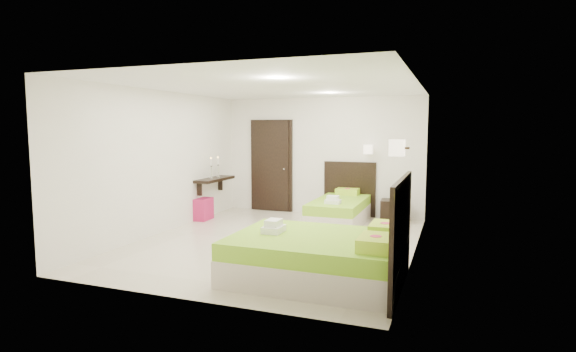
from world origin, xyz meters
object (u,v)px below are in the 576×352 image
(bed_single, at_px, (340,209))
(bed_double, at_px, (323,255))
(nightstand, at_px, (393,211))
(ottoman, at_px, (199,209))

(bed_single, distance_m, bed_double, 3.49)
(bed_single, distance_m, nightstand, 1.12)
(bed_single, bearing_deg, nightstand, 27.81)
(bed_double, distance_m, nightstand, 3.98)
(bed_double, relative_size, nightstand, 4.22)
(bed_single, height_order, bed_double, bed_double)
(bed_single, xyz_separation_m, nightstand, (0.99, 0.52, -0.06))
(bed_double, bearing_deg, ottoman, 141.67)
(ottoman, bearing_deg, bed_double, -38.33)
(bed_double, xyz_separation_m, ottoman, (-3.50, 2.77, -0.09))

